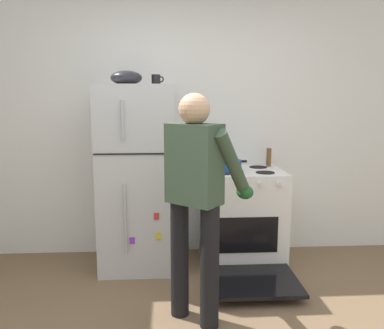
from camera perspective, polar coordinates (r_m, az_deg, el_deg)
The scene contains 8 objects.
kitchen_wall_back at distance 4.02m, azimuth -0.75°, elevation 6.40°, with size 6.00×0.10×2.70m, color white.
refrigerator at distance 3.71m, azimuth -7.78°, elevation -1.87°, with size 0.68×0.72×1.68m.
stove_range at distance 3.85m, azimuth 7.12°, elevation -7.60°, with size 0.76×1.22×0.91m.
person_cook at distance 2.72m, azimuth 0.72°, elevation -3.56°, with size 0.64×0.67×1.60m.
red_pot at distance 3.67m, azimuth 4.92°, elevation -0.10°, with size 0.38×0.28×0.10m.
coffee_mug at distance 3.69m, azimuth -5.14°, elevation 11.97°, with size 0.11×0.08×0.10m.
pepper_mill at distance 4.00m, azimuth 10.93°, elevation 1.06°, with size 0.05×0.05×0.17m, color brown.
mixing_bowl at distance 3.66m, azimuth -9.38°, elevation 12.14°, with size 0.28×0.28×0.13m, color black.
Camera 1 is at (-0.20, -2.06, 1.56)m, focal length 37.29 mm.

